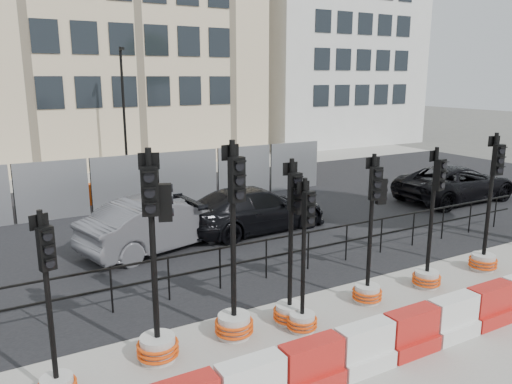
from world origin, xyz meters
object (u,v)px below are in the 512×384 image
traffic_signal_a (55,363)px  traffic_signal_d (291,286)px  traffic_signal_h (485,243)px  car_c (255,209)px

traffic_signal_a → traffic_signal_d: traffic_signal_d is taller
traffic_signal_d → traffic_signal_h: (5.65, -0.07, -0.07)m
traffic_signal_a → car_c: 8.85m
traffic_signal_a → traffic_signal_h: traffic_signal_h is taller
car_c → traffic_signal_d: bearing=153.3°
traffic_signal_h → car_c: (-3.30, 5.66, -0.02)m
traffic_signal_a → car_c: traffic_signal_a is taller
traffic_signal_a → traffic_signal_d: 4.30m
traffic_signal_d → traffic_signal_a: bearing=-174.3°
traffic_signal_h → car_c: bearing=132.0°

